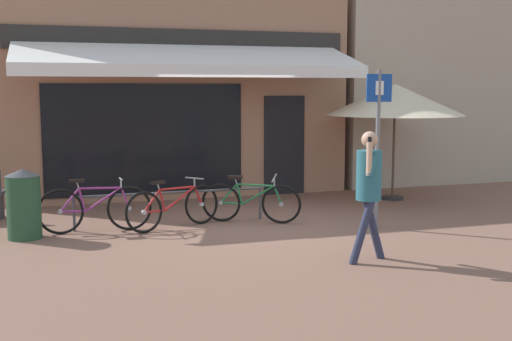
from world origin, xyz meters
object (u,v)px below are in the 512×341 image
bicycle_purple (95,208)px  pedestrian_adult (369,181)px  bicycle_red (173,206)px  litter_bin (24,204)px  parking_sign (378,133)px  bicycle_green (251,202)px  cafe_parasol (395,100)px

bicycle_purple → pedestrian_adult: pedestrian_adult is taller
bicycle_red → bicycle_purple: bearing=152.7°
bicycle_purple → litter_bin: 1.07m
bicycle_red → pedestrian_adult: bearing=-75.1°
bicycle_purple → parking_sign: (4.37, -1.10, 1.17)m
parking_sign → pedestrian_adult: bearing=-121.3°
bicycle_green → litter_bin: 3.60m
pedestrian_adult → litter_bin: 5.17m
bicycle_purple → litter_bin: (-1.05, -0.13, 0.15)m
bicycle_purple → bicycle_green: bearing=-0.9°
bicycle_red → parking_sign: size_ratio=0.65×
bicycle_green → litter_bin: litter_bin is taller
litter_bin → bicycle_green: bearing=0.5°
bicycle_red → bicycle_green: bearing=-21.6°
litter_bin → parking_sign: parking_sign is taller
bicycle_green → parking_sign: bearing=-1.6°
bicycle_purple → litter_bin: bearing=-171.7°
pedestrian_adult → parking_sign: bearing=-116.8°
bicycle_purple → bicycle_green: size_ratio=1.13×
bicycle_purple → cafe_parasol: bearing=12.9°
bicycle_green → pedestrian_adult: 2.95m
cafe_parasol → litter_bin: bearing=-169.2°
litter_bin → cafe_parasol: (7.05, 1.35, 1.50)m
litter_bin → bicycle_purple: bearing=6.9°
bicycle_green → parking_sign: (1.83, -1.00, 1.19)m
bicycle_red → litter_bin: (-2.28, -0.02, 0.17)m
pedestrian_adult → cafe_parasol: (2.70, 4.08, 0.96)m
pedestrian_adult → litter_bin: (-4.35, 2.73, -0.53)m
bicycle_red → cafe_parasol: cafe_parasol is taller
pedestrian_adult → cafe_parasol: cafe_parasol is taller
bicycle_purple → cafe_parasol: size_ratio=0.64×
bicycle_purple → litter_bin: size_ratio=1.67×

